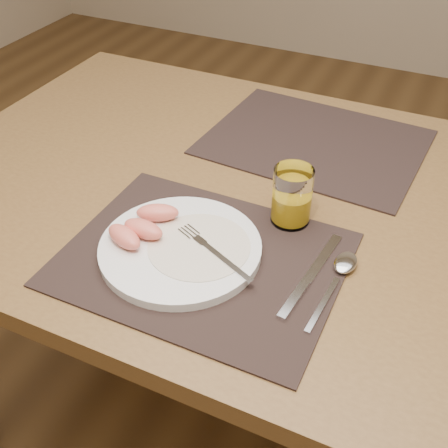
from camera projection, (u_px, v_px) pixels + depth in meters
ground at (255, 415)px, 1.54m from camera, size 5.00×5.00×0.00m
table at (266, 228)px, 1.12m from camera, size 1.40×0.90×0.75m
placemat_near at (202, 259)px, 0.92m from camera, size 0.45×0.35×0.00m
placemat_far at (315, 142)px, 1.22m from camera, size 0.47×0.38×0.00m
plate at (180, 248)px, 0.93m from camera, size 0.27×0.27×0.02m
plate_dressing at (199, 246)px, 0.92m from camera, size 0.17×0.17×0.00m
fork at (209, 248)px, 0.92m from camera, size 0.17×0.09×0.00m
knife at (306, 281)px, 0.88m from camera, size 0.04×0.22×0.01m
spoon at (342, 268)px, 0.90m from camera, size 0.04×0.19×0.01m
juice_glass at (292, 199)px, 0.97m from camera, size 0.07×0.07×0.11m
grapefruit_wedges at (142, 226)px, 0.94m from camera, size 0.10×0.14×0.03m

